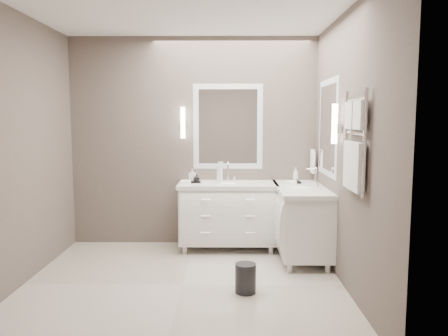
{
  "coord_description": "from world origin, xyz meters",
  "views": [
    {
      "loc": [
        0.45,
        -4.2,
        1.65
      ],
      "look_at": [
        0.41,
        0.7,
        1.1
      ],
      "focal_mm": 35.0,
      "sensor_mm": 36.0,
      "label": 1
    }
  ],
  "objects_px": {
    "vanity_right": "(301,217)",
    "towel_ladder": "(354,149)",
    "waste_bin": "(246,278)",
    "vanity_back": "(228,211)"
  },
  "relations": [
    {
      "from": "vanity_right",
      "to": "towel_ladder",
      "type": "distance_m",
      "value": 1.6
    },
    {
      "from": "towel_ladder",
      "to": "waste_bin",
      "type": "relative_size",
      "value": 3.2
    },
    {
      "from": "vanity_back",
      "to": "towel_ladder",
      "type": "height_order",
      "value": "towel_ladder"
    },
    {
      "from": "vanity_right",
      "to": "vanity_back",
      "type": "bearing_deg",
      "value": 159.62
    },
    {
      "from": "vanity_right",
      "to": "towel_ladder",
      "type": "relative_size",
      "value": 1.38
    },
    {
      "from": "towel_ladder",
      "to": "vanity_back",
      "type": "bearing_deg",
      "value": 124.1
    },
    {
      "from": "vanity_back",
      "to": "waste_bin",
      "type": "relative_size",
      "value": 4.41
    },
    {
      "from": "towel_ladder",
      "to": "waste_bin",
      "type": "xyz_separation_m",
      "value": [
        -0.93,
        0.21,
        -1.25
      ]
    },
    {
      "from": "waste_bin",
      "to": "towel_ladder",
      "type": "bearing_deg",
      "value": -12.87
    },
    {
      "from": "vanity_back",
      "to": "waste_bin",
      "type": "distance_m",
      "value": 1.46
    }
  ]
}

